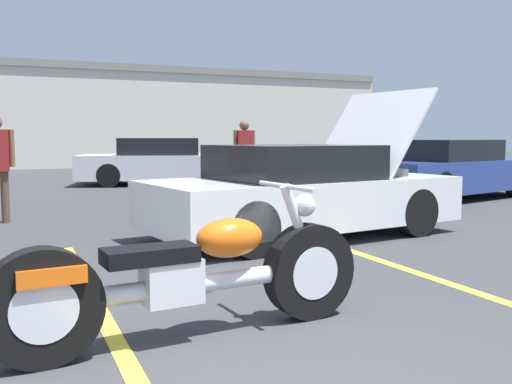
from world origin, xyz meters
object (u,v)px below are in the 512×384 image
show_car_hood_open (304,192)px  spectator_by_show_car (244,151)px  motorcycle (190,277)px  parked_car_right_row (445,170)px  parked_car_mid_right_row (165,162)px

show_car_hood_open → spectator_by_show_car: (1.35, 5.35, 0.40)m
motorcycle → spectator_by_show_car: (3.82, 8.45, 0.58)m
motorcycle → show_car_hood_open: show_car_hood_open is taller
show_car_hood_open → parked_car_right_row: bearing=21.6°
show_car_hood_open → parked_car_right_row: 5.75m
motorcycle → parked_car_mid_right_row: size_ratio=0.50×
motorcycle → parked_car_right_row: parked_car_right_row is taller
parked_car_mid_right_row → motorcycle: bearing=-86.7°
show_car_hood_open → parked_car_right_row: show_car_hood_open is taller
parked_car_mid_right_row → spectator_by_show_car: size_ratio=3.02×
show_car_hood_open → spectator_by_show_car: size_ratio=2.59×
show_car_hood_open → parked_car_mid_right_row: size_ratio=0.86×
spectator_by_show_car → parked_car_right_row: bearing=-34.1°
parked_car_right_row → spectator_by_show_car: 4.37m
show_car_hood_open → parked_car_mid_right_row: show_car_hood_open is taller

